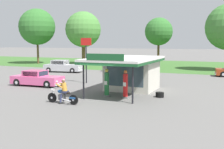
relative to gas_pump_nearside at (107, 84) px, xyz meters
name	(u,v)px	position (x,y,z in m)	size (l,w,h in m)	color
ground_plane	(102,99)	(0.11, -0.99, -0.93)	(300.00, 300.00, 0.00)	slate
grass_verge_strip	(178,66)	(0.11, 29.01, -0.93)	(120.00, 24.00, 0.01)	#3D6B2D
service_station_kiosk	(131,71)	(0.73, 3.15, 0.68)	(4.50, 7.61, 3.20)	beige
gas_pump_nearside	(107,84)	(0.00, 0.00, 0.00)	(0.44, 0.44, 2.03)	slate
gas_pump_offside	(125,85)	(1.46, 0.00, -0.01)	(0.44, 0.44, 2.00)	slate
motorcycle_with_rider	(63,94)	(-1.59, -3.31, -0.28)	(2.31, 0.70, 1.58)	black
featured_classic_sedan	(37,79)	(-7.89, 2.02, -0.29)	(4.99, 2.09, 1.41)	#E55993
parked_car_back_row_far_right	(123,66)	(-5.25, 16.84, -0.24)	(5.57, 3.02, 1.53)	#993819
parked_car_back_row_centre_right	(63,67)	(-12.23, 12.74, -0.21)	(5.31, 2.54, 1.59)	#B7B7BC
tree_oak_left	(37,27)	(-24.59, 23.34, 5.81)	(6.59, 6.59, 10.05)	brown
tree_oak_right	(159,32)	(-2.95, 28.08, 4.71)	(4.66, 4.66, 8.07)	brown
tree_oak_far_right	(83,30)	(-16.19, 25.51, 5.21)	(6.34, 6.34, 9.41)	brown
roadside_pole_sign	(86,52)	(-4.54, 5.24, 2.07)	(1.10, 0.12, 4.35)	black
spare_tire_stack	(160,95)	(3.65, 1.20, -0.75)	(0.60, 0.60, 0.36)	black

